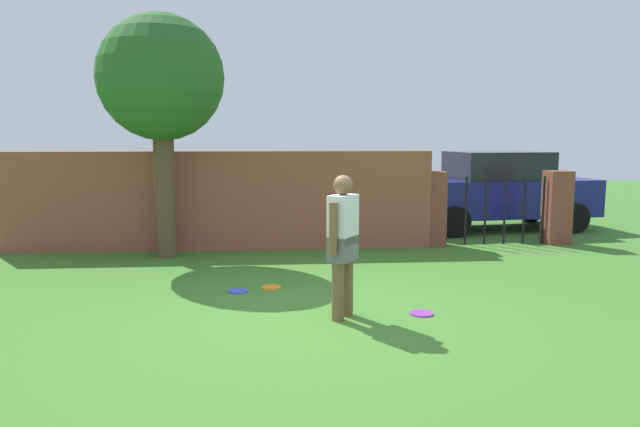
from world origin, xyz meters
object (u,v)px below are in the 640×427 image
at_px(frisbee_blue, 238,291).
at_px(tree, 161,81).
at_px(frisbee_purple, 422,313).
at_px(car, 496,191).
at_px(frisbee_orange, 271,287).
at_px(person, 343,240).

bearing_deg(frisbee_blue, tree, 119.41).
bearing_deg(tree, frisbee_purple, -45.27).
height_order(car, frisbee_orange, car).
bearing_deg(frisbee_orange, person, -59.27).
height_order(car, frisbee_blue, car).
height_order(tree, frisbee_purple, tree).
height_order(frisbee_purple, frisbee_orange, same).
xyz_separation_m(car, frisbee_blue, (-5.41, -4.92, -0.85)).
relative_size(tree, frisbee_purple, 15.03).
relative_size(frisbee_purple, frisbee_blue, 1.00).
height_order(person, car, car).
xyz_separation_m(frisbee_purple, frisbee_orange, (-1.74, 1.31, 0.00)).
bearing_deg(car, person, -131.16).
distance_m(person, frisbee_orange, 1.82).
distance_m(tree, person, 4.92).
bearing_deg(frisbee_blue, person, -44.18).
distance_m(person, frisbee_purple, 1.29).
bearing_deg(person, tree, -109.83).
distance_m(tree, frisbee_purple, 5.83).
relative_size(car, frisbee_orange, 16.21).
xyz_separation_m(frisbee_purple, frisbee_blue, (-2.18, 1.16, 0.00)).
distance_m(person, car, 7.42).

